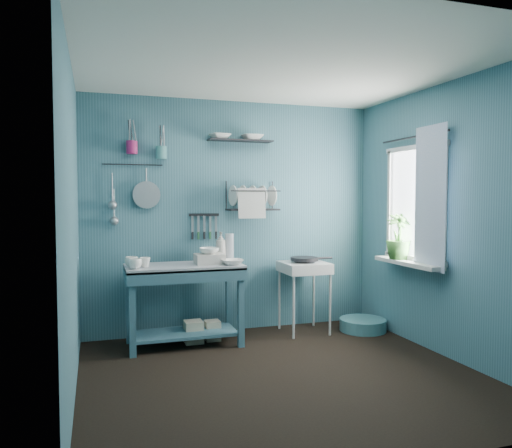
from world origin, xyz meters
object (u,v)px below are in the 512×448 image
object	(u,v)px
mug_mid	(145,262)
water_bottle	(229,247)
utensil_cup_magenta	(132,147)
work_counter	(184,305)
hotplate_stand	(304,297)
frying_pan	(304,259)
wash_tub	(209,259)
utensil_cup_teal	(161,153)
floor_basin	(363,325)
storage_tin_small	(212,330)
soap_bottle	(221,246)
mug_left	(135,264)
dish_rack	(253,196)
potted_plant	(399,236)
colander	(147,195)
mug_right	(132,262)
storage_tin_large	(194,332)

from	to	relation	value
mug_mid	water_bottle	distance (m)	0.95
water_bottle	utensil_cup_magenta	world-z (taller)	utensil_cup_magenta
work_counter	water_bottle	distance (m)	0.78
mug_mid	hotplate_stand	world-z (taller)	mug_mid
frying_pan	wash_tub	bearing A→B (deg)	-174.65
frying_pan	utensil_cup_teal	world-z (taller)	utensil_cup_teal
work_counter	frying_pan	world-z (taller)	frying_pan
water_bottle	floor_basin	size ratio (longest dim) A/B	0.56
storage_tin_small	soap_bottle	bearing A→B (deg)	45.00
work_counter	mug_mid	world-z (taller)	mug_mid
mug_left	dish_rack	world-z (taller)	dish_rack
storage_tin_small	mug_left	bearing A→B (deg)	-162.90
work_counter	potted_plant	world-z (taller)	potted_plant
utensil_cup_teal	potted_plant	bearing A→B (deg)	-19.38
colander	work_counter	bearing A→B (deg)	-48.95
mug_right	floor_basin	world-z (taller)	mug_right
mug_mid	dish_rack	world-z (taller)	dish_rack
frying_pan	colander	xyz separation A→B (m)	(-1.64, 0.28, 0.69)
wash_tub	storage_tin_large	distance (m)	0.76
dish_rack	mug_right	bearing A→B (deg)	-159.55
dish_rack	potted_plant	xyz separation A→B (m)	(1.33, -0.76, -0.42)
mug_right	storage_tin_large	size ratio (longest dim) A/B	0.56
utensil_cup_teal	storage_tin_small	size ratio (longest dim) A/B	0.65
water_bottle	potted_plant	xyz separation A→B (m)	(1.60, -0.69, 0.12)
utensil_cup_magenta	colander	distance (m)	0.50
soap_bottle	dish_rack	world-z (taller)	dish_rack
mug_mid	floor_basin	bearing A→B (deg)	-0.28
frying_pan	storage_tin_large	xyz separation A→B (m)	(-1.22, -0.03, -0.69)
mug_left	frying_pan	size ratio (longest dim) A/B	0.41
wash_tub	potted_plant	distance (m)	1.94
wash_tub	hotplate_stand	size ratio (longest dim) A/B	0.37
mug_right	dish_rack	size ratio (longest dim) A/B	0.22
soap_bottle	frying_pan	xyz separation A→B (m)	(0.90, -0.12, -0.15)
hotplate_stand	dish_rack	distance (m)	1.23
soap_bottle	hotplate_stand	world-z (taller)	soap_bottle
utensil_cup_magenta	storage_tin_large	bearing A→B (deg)	-26.96
work_counter	mug_left	size ratio (longest dim) A/B	9.17
colander	storage_tin_small	bearing A→B (deg)	-24.76
colander	storage_tin_large	world-z (taller)	colander
storage_tin_large	potted_plant	bearing A→B (deg)	-14.45
floor_basin	mug_left	bearing A→B (deg)	-177.91
dish_rack	wash_tub	bearing A→B (deg)	-142.82
mug_left	water_bottle	distance (m)	1.07
utensil_cup_magenta	storage_tin_small	distance (m)	2.03
dish_rack	storage_tin_small	bearing A→B (deg)	-149.55
colander	utensil_cup_teal	bearing A→B (deg)	-11.37
wash_tub	storage_tin_small	xyz separation A→B (m)	(0.05, 0.10, -0.75)
work_counter	wash_tub	size ratio (longest dim) A/B	4.03
storage_tin_small	water_bottle	bearing A→B (deg)	32.47
utensil_cup_teal	colander	size ratio (longest dim) A/B	0.46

